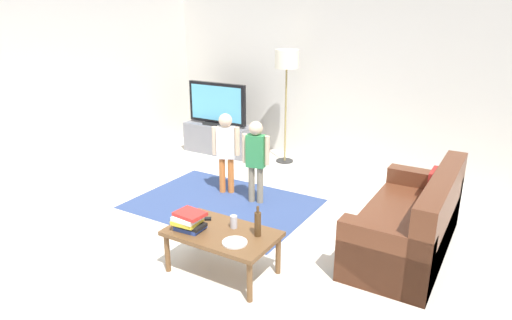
% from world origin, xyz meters
% --- Properties ---
extents(ground, '(7.80, 7.80, 0.00)m').
position_xyz_m(ground, '(0.00, 0.00, 0.00)').
color(ground, beige).
extents(wall_back, '(6.00, 0.12, 2.70)m').
position_xyz_m(wall_back, '(0.00, 3.00, 1.35)').
color(wall_back, silver).
rests_on(wall_back, ground).
extents(wall_left, '(0.12, 6.00, 2.70)m').
position_xyz_m(wall_left, '(-3.00, 0.00, 1.35)').
color(wall_left, silver).
rests_on(wall_left, ground).
extents(area_rug, '(2.20, 1.60, 0.01)m').
position_xyz_m(area_rug, '(-0.46, 0.54, 0.00)').
color(area_rug, '#33477A').
rests_on(area_rug, ground).
extents(tv_stand, '(1.20, 0.44, 0.50)m').
position_xyz_m(tv_stand, '(-1.77, 2.30, 0.24)').
color(tv_stand, slate).
rests_on(tv_stand, ground).
extents(tv, '(1.10, 0.28, 0.71)m').
position_xyz_m(tv, '(-1.77, 2.28, 0.85)').
color(tv, black).
rests_on(tv, tv_stand).
extents(couch, '(0.80, 1.80, 0.86)m').
position_xyz_m(couch, '(1.86, 0.57, 0.29)').
color(couch, brown).
rests_on(couch, ground).
extents(floor_lamp, '(0.36, 0.36, 1.78)m').
position_xyz_m(floor_lamp, '(-0.57, 2.45, 1.54)').
color(floor_lamp, '#262626').
rests_on(floor_lamp, ground).
extents(child_near_tv, '(0.33, 0.22, 1.08)m').
position_xyz_m(child_near_tv, '(-0.63, 0.89, 0.65)').
color(child_near_tv, orange).
rests_on(child_near_tv, ground).
extents(child_center, '(0.35, 0.17, 1.06)m').
position_xyz_m(child_center, '(-0.13, 0.81, 0.64)').
color(child_center, gray).
rests_on(child_center, ground).
extents(coffee_table, '(1.00, 0.60, 0.42)m').
position_xyz_m(coffee_table, '(0.44, -0.73, 0.37)').
color(coffee_table, brown).
rests_on(coffee_table, ground).
extents(book_stack, '(0.29, 0.25, 0.17)m').
position_xyz_m(book_stack, '(0.16, -0.85, 0.51)').
color(book_stack, '#334CA5').
rests_on(book_stack, coffee_table).
extents(bottle, '(0.06, 0.06, 0.29)m').
position_xyz_m(bottle, '(0.76, -0.63, 0.54)').
color(bottle, '#4C3319').
rests_on(bottle, coffee_table).
extents(tv_remote, '(0.17, 0.13, 0.02)m').
position_xyz_m(tv_remote, '(0.14, -0.63, 0.43)').
color(tv_remote, black).
rests_on(tv_remote, coffee_table).
extents(soda_can, '(0.07, 0.07, 0.12)m').
position_xyz_m(soda_can, '(0.49, -0.61, 0.48)').
color(soda_can, silver).
rests_on(soda_can, coffee_table).
extents(plate, '(0.22, 0.22, 0.02)m').
position_xyz_m(plate, '(0.66, -0.85, 0.43)').
color(plate, white).
rests_on(plate, coffee_table).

